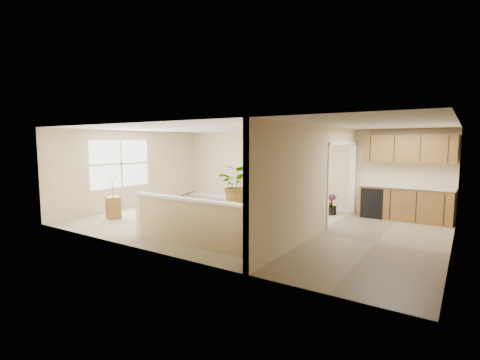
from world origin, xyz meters
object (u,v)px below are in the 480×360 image
Objects in this scene: piano_bench at (203,212)px; loveseat at (293,199)px; lamp_stand at (113,200)px; piano at (174,193)px; accent_table at (275,192)px; palm_plant at (238,186)px; small_plant at (331,206)px.

loveseat reaches higher than piano_bench.
lamp_stand reaches higher than loveseat.
loveseat is at bearing 23.49° from piano.
piano reaches higher than accent_table.
piano_bench is 0.49× the size of palm_plant.
palm_plant is (0.95, 2.04, 0.09)m from piano.
accent_table is at bearing 179.80° from loveseat.
piano_bench is 1.11× the size of small_plant.
accent_table is at bearing 76.98° from piano_bench.
piano_bench is 2.56m from lamp_stand.
piano_bench is at bearing -103.02° from accent_table.
loveseat reaches higher than small_plant.
lamp_stand is at bearing -136.30° from piano.
piano is 4.70m from small_plant.
lamp_stand is (-3.60, -4.09, 0.21)m from loveseat.
accent_table is at bearing 55.11° from lamp_stand.
small_plant is 0.50× the size of lamp_stand.
piano reaches higher than lamp_stand.
accent_table is 1.27m from palm_plant.
piano is at bearing 62.40° from lamp_stand.
accent_table is 5.07m from lamp_stand.
accent_table is at bearing 171.82° from small_plant.
piano_bench is 0.91× the size of accent_table.
lamp_stand is (-2.22, -1.23, 0.28)m from piano_bench.
loveseat is at bearing 64.34° from piano_bench.
small_plant is (1.31, -0.22, -0.05)m from loveseat.
piano is 1.50× the size of palm_plant.
piano_bench is at bearing -32.63° from piano.
piano is at bearing -114.93° from palm_plant.
piano is at bearing 166.07° from piano_bench.
palm_plant is at bearing 100.73° from piano_bench.
piano_bench is at bearing -135.48° from small_plant.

